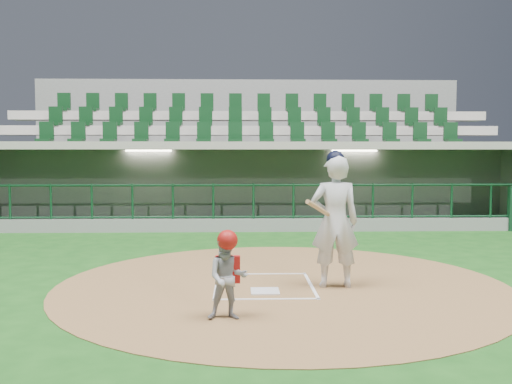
{
  "coord_description": "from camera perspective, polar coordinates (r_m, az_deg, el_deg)",
  "views": [
    {
      "loc": [
        -0.4,
        -9.2,
        2.13
      ],
      "look_at": [
        -0.03,
        2.6,
        1.3
      ],
      "focal_mm": 40.0,
      "sensor_mm": 36.0,
      "label": 1
    }
  ],
  "objects": [
    {
      "name": "ground",
      "position": [
        9.45,
        0.71,
        -9.0
      ],
      "size": [
        120.0,
        120.0,
        0.0
      ],
      "primitive_type": "plane",
      "color": "#154714",
      "rests_on": "ground"
    },
    {
      "name": "dirt_circle",
      "position": [
        9.27,
        2.64,
        -9.22
      ],
      "size": [
        7.2,
        7.2,
        0.01
      ],
      "primitive_type": "cylinder",
      "color": "brown",
      "rests_on": "ground"
    },
    {
      "name": "home_plate",
      "position": [
        8.77,
        0.91,
        -9.88
      ],
      "size": [
        0.43,
        0.43,
        0.02
      ],
      "primitive_type": "cube",
      "color": "silver",
      "rests_on": "dirt_circle"
    },
    {
      "name": "batter_box_chalk",
      "position": [
        9.16,
        0.79,
        -9.31
      ],
      "size": [
        1.55,
        1.8,
        0.01
      ],
      "color": "white",
      "rests_on": "ground"
    },
    {
      "name": "dugout_structure",
      "position": [
        17.07,
        -0.11,
        0.08
      ],
      "size": [
        16.4,
        3.7,
        3.0
      ],
      "color": "gray",
      "rests_on": "ground"
    },
    {
      "name": "seating_deck",
      "position": [
        20.12,
        -0.63,
        2.0
      ],
      "size": [
        17.0,
        6.72,
        5.15
      ],
      "color": "slate",
      "rests_on": "ground"
    },
    {
      "name": "batter",
      "position": [
        8.99,
        7.88,
        -2.78
      ],
      "size": [
        0.92,
        0.9,
        2.14
      ],
      "color": "silver",
      "rests_on": "dirt_circle"
    },
    {
      "name": "catcher",
      "position": [
        7.28,
        -2.86,
        -8.27
      ],
      "size": [
        0.53,
        0.42,
        1.14
      ],
      "color": "#98989D",
      "rests_on": "dirt_circle"
    }
  ]
}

